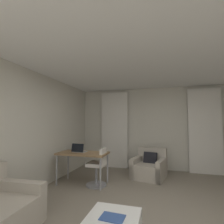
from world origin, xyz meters
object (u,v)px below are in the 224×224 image
armchair (149,168)px  magazine_open (112,218)px  laptop (79,150)px  desk_chair (98,169)px  desk (83,155)px

armchair → magazine_open: size_ratio=3.42×
armchair → laptop: (-1.64, -0.94, 0.54)m
laptop → desk_chair: bearing=-2.2°
armchair → magazine_open: bearing=-94.8°
armchair → desk_chair: size_ratio=1.13×
desk_chair → laptop: bearing=177.8°
desk_chair → magazine_open: desk_chair is taller
desk → magazine_open: desk is taller
desk → magazine_open: bearing=-56.3°
desk → magazine_open: (1.29, -1.93, -0.30)m
desk_chair → magazine_open: bearing=-65.1°
desk → laptop: (-0.11, 0.01, 0.12)m
laptop → armchair: bearing=29.8°
armchair → desk_chair: (-1.13, -0.96, 0.14)m
desk → armchair: bearing=31.7°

